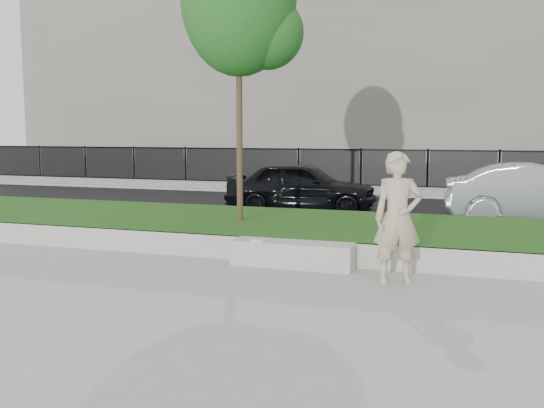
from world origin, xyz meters
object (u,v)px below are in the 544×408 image
(stone_bench, at_px, (292,254))
(car_dark, at_px, (301,186))
(book, at_px, (258,240))
(car_silver, at_px, (540,194))
(man, at_px, (398,218))
(young_tree, at_px, (243,6))

(stone_bench, bearing_deg, car_dark, 104.56)
(stone_bench, xyz_separation_m, book, (-0.55, -0.12, 0.22))
(stone_bench, distance_m, car_silver, 7.32)
(book, bearing_deg, man, -13.82)
(car_dark, bearing_deg, young_tree, 174.11)
(man, distance_m, young_tree, 5.64)
(young_tree, bearing_deg, man, -38.18)
(stone_bench, height_order, book, book)
(stone_bench, xyz_separation_m, car_silver, (4.20, 5.98, 0.53))
(man, height_order, car_dark, man)
(stone_bench, distance_m, man, 1.96)
(car_dark, distance_m, car_silver, 5.84)
(book, height_order, car_dark, car_dark)
(young_tree, distance_m, car_silver, 8.00)
(man, relative_size, book, 8.89)
(book, height_order, young_tree, young_tree)
(stone_bench, distance_m, young_tree, 5.15)
(man, distance_m, car_dark, 7.64)
(man, bearing_deg, young_tree, 122.01)
(car_dark, bearing_deg, man, -159.65)
(young_tree, relative_size, car_dark, 1.45)
(car_silver, bearing_deg, book, 138.31)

